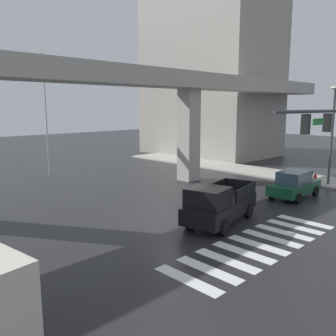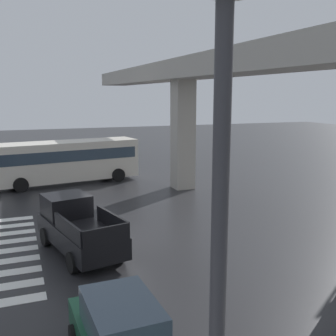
% 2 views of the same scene
% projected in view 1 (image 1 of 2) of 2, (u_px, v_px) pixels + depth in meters
% --- Properties ---
extents(ground_plane, '(120.00, 120.00, 0.00)m').
position_uv_depth(ground_plane, '(179.00, 220.00, 18.26)').
color(ground_plane, '#232326').
extents(crosswalk_stripes, '(9.35, 2.80, 0.01)m').
position_uv_depth(crosswalk_stripes, '(258.00, 245.00, 14.94)').
color(crosswalk_stripes, silver).
rests_on(crosswalk_stripes, ground).
extents(elevated_overpass, '(54.46, 2.53, 8.38)m').
position_uv_depth(elevated_overpass, '(103.00, 83.00, 21.63)').
color(elevated_overpass, '#ADA89E').
rests_on(elevated_overpass, ground).
extents(sidewalk_east, '(4.00, 36.00, 0.15)m').
position_uv_depth(sidewalk_east, '(283.00, 175.00, 29.81)').
color(sidewalk_east, '#ADA89E').
rests_on(sidewalk_east, ground).
extents(pickup_truck, '(5.39, 2.97, 2.08)m').
position_uv_depth(pickup_truck, '(218.00, 205.00, 17.47)').
color(pickup_truck, black).
rests_on(pickup_truck, ground).
extents(sedan_dark_green, '(4.35, 2.06, 1.72)m').
position_uv_depth(sedan_dark_green, '(294.00, 184.00, 22.75)').
color(sedan_dark_green, '#14472D').
rests_on(sedan_dark_green, ground).
extents(traffic_signal_mast, '(8.69, 0.32, 6.20)m').
position_uv_depth(traffic_signal_mast, '(336.00, 133.00, 16.89)').
color(traffic_signal_mast, '#38383D').
rests_on(traffic_signal_mast, ground).
extents(street_lamp_near_corner, '(0.44, 0.70, 7.24)m').
position_uv_depth(street_lamp_near_corner, '(333.00, 124.00, 25.25)').
color(street_lamp_near_corner, '#38383D').
rests_on(street_lamp_near_corner, ground).
extents(fire_hydrant, '(0.24, 0.24, 0.85)m').
position_uv_depth(fire_hydrant, '(315.00, 180.00, 26.25)').
color(fire_hydrant, red).
rests_on(fire_hydrant, ground).
extents(flagpole, '(1.16, 0.12, 10.09)m').
position_uv_depth(flagpole, '(47.00, 106.00, 29.00)').
color(flagpole, silver).
rests_on(flagpole, ground).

